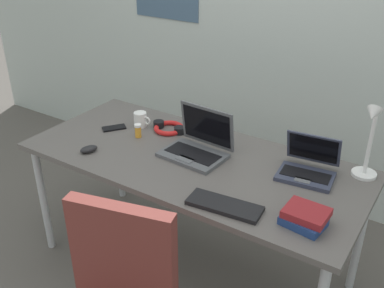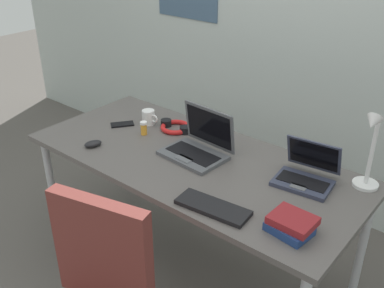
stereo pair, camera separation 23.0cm
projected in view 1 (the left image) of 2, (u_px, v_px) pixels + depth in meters
ground_plane at (192, 265)px, 2.69m from camera, size 12.00×12.00×0.00m
wall_back at (284, 13)px, 2.90m from camera, size 6.00×0.13×2.60m
desk at (192, 167)px, 2.37m from camera, size 1.80×0.80×0.74m
desk_lamp at (369, 142)px, 2.07m from camera, size 0.12×0.18×0.40m
laptop_front_right at (197, 146)px, 2.35m from camera, size 0.34×0.28×0.24m
laptop_far_corner at (308, 168)px, 2.17m from camera, size 0.29×0.27×0.19m
external_keyboard at (224, 205)px, 1.95m from camera, size 0.34×0.15×0.02m
computer_mouse at (89, 149)px, 2.39m from camera, size 0.09×0.11×0.03m
cell_phone at (114, 128)px, 2.65m from camera, size 0.13×0.15×0.01m
headphones at (169, 128)px, 2.63m from camera, size 0.21×0.18×0.04m
pill_bottle at (138, 130)px, 2.54m from camera, size 0.04×0.04×0.08m
book_stack at (305, 217)px, 1.83m from camera, size 0.18×0.16×0.07m
coffee_mug at (141, 119)px, 2.66m from camera, size 0.11×0.08×0.09m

